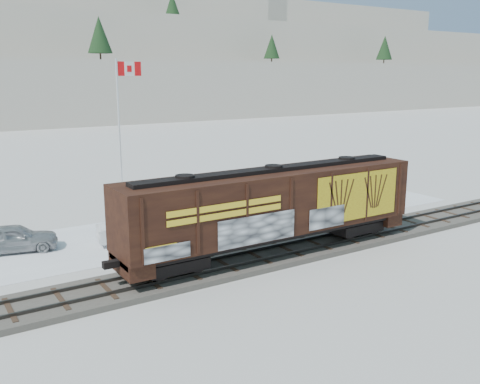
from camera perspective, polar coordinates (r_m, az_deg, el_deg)
ground at (r=28.04m, az=1.78°, el=-7.40°), size 500.00×500.00×0.00m
rail_track at (r=27.99m, az=1.79°, el=-7.12°), size 50.00×3.40×0.43m
parking_strip at (r=34.19m, az=-5.32°, el=-3.73°), size 40.00×8.00×0.03m
hopper_railcar at (r=27.75m, az=3.56°, el=-1.37°), size 16.84×3.06×4.44m
flagpole at (r=39.78m, az=-12.47°, el=3.99°), size 2.30×0.90×10.58m
car_silver at (r=31.69m, az=-22.96°, el=-4.54°), size 4.79×2.80×1.53m
car_white at (r=31.42m, az=-10.92°, el=-3.92°), size 4.76×2.47×1.50m
car_dark at (r=40.15m, az=8.88°, el=-0.36°), size 4.94×3.38×1.33m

